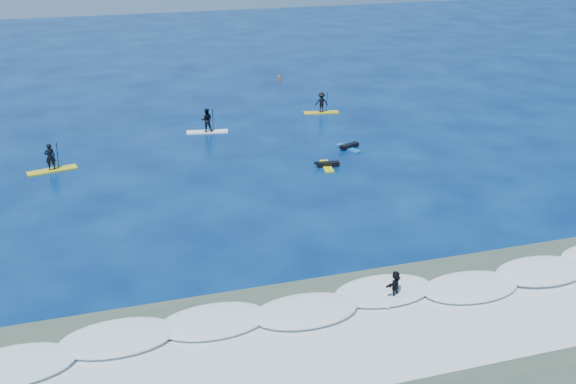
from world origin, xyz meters
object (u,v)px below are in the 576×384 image
object	(u,v)px
sup_paddler_center	(207,122)
sup_paddler_right	(321,104)
sup_paddler_left	(51,161)
prone_paddler_near	(327,165)
marker_buoy	(279,78)
prone_paddler_far	(348,147)
wave_surfer	(395,286)

from	to	relation	value
sup_paddler_center	sup_paddler_right	world-z (taller)	sup_paddler_center
sup_paddler_left	sup_paddler_right	distance (m)	23.14
prone_paddler_near	marker_buoy	distance (m)	24.16
sup_paddler_left	sup_paddler_right	bearing A→B (deg)	7.12
sup_paddler_left	prone_paddler_near	bearing A→B (deg)	-25.75
sup_paddler_center	prone_paddler_near	world-z (taller)	sup_paddler_center
sup_paddler_left	sup_paddler_right	xyz separation A→B (m)	(21.88, 7.51, 0.12)
sup_paddler_right	prone_paddler_far	xyz separation A→B (m)	(-0.99, -9.06, -0.67)
sup_paddler_center	prone_paddler_near	distance (m)	11.71
sup_paddler_left	prone_paddler_far	world-z (taller)	sup_paddler_left
prone_paddler_near	marker_buoy	bearing A→B (deg)	0.07
sup_paddler_right	prone_paddler_far	size ratio (longest dim) A/B	1.34
prone_paddler_near	prone_paddler_far	world-z (taller)	prone_paddler_far
sup_paddler_left	wave_surfer	size ratio (longest dim) A/B	1.83
sup_paddler_left	sup_paddler_center	distance (m)	12.57
sup_paddler_left	marker_buoy	xyz separation A→B (m)	(21.39, 19.44, -0.43)
prone_paddler_near	marker_buoy	size ratio (longest dim) A/B	3.60
sup_paddler_left	prone_paddler_far	xyz separation A→B (m)	(20.89, -1.56, -0.55)
prone_paddler_near	wave_surfer	xyz separation A→B (m)	(-2.53, -16.34, 0.62)
sup_paddler_center	wave_surfer	world-z (taller)	sup_paddler_center
marker_buoy	sup_paddler_left	bearing A→B (deg)	-137.73
sup_paddler_center	wave_surfer	distance (m)	26.27
wave_surfer	marker_buoy	xyz separation A→B (m)	(5.77, 40.28, -0.50)
prone_paddler_far	wave_surfer	distance (m)	20.01
prone_paddler_near	wave_surfer	distance (m)	16.54
sup_paddler_right	prone_paddler_far	distance (m)	9.14
sup_paddler_center	sup_paddler_right	size ratio (longest dim) A/B	1.08
sup_paddler_center	prone_paddler_far	bearing A→B (deg)	-25.72
sup_paddler_right	wave_surfer	bearing A→B (deg)	-93.00
prone_paddler_far	prone_paddler_near	bearing A→B (deg)	116.46
prone_paddler_far	wave_surfer	size ratio (longest dim) A/B	1.28
sup_paddler_center	marker_buoy	world-z (taller)	sup_paddler_center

